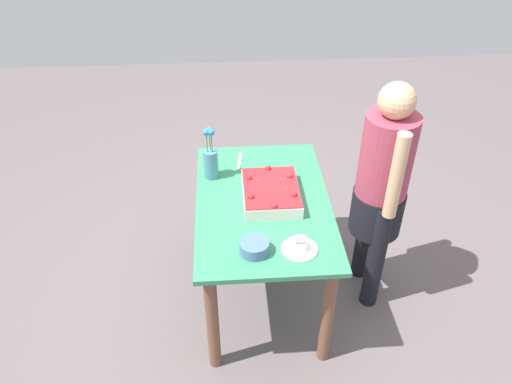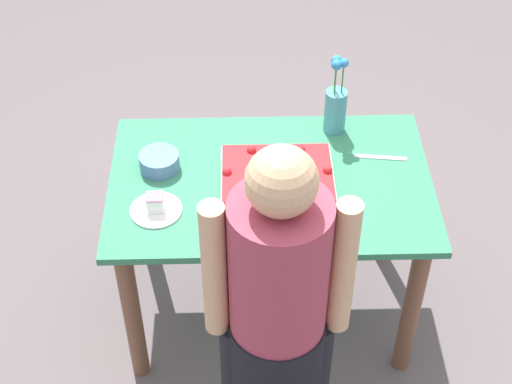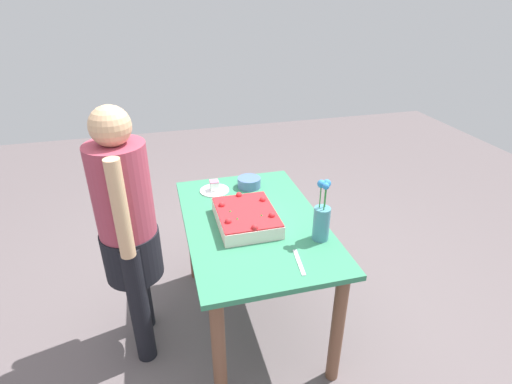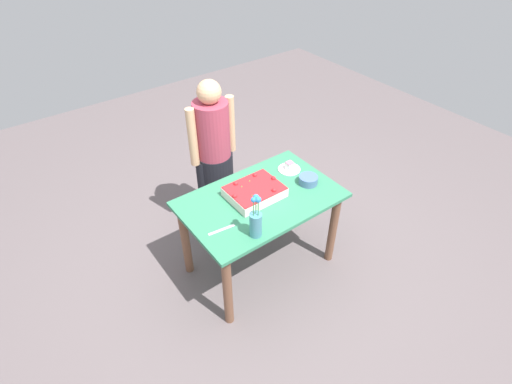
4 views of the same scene
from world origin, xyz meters
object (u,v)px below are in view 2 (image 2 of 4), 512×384
Objects in this scene: serving_plate_with_slice at (156,207)px; person_standing at (278,310)px; fruit_bowl at (159,162)px; flower_vase at (336,105)px; sheet_cake at (277,180)px; cake_knife at (381,157)px.

person_standing reaches higher than serving_plate_with_slice.
flower_vase is at bearing 17.57° from fruit_bowl.
fruit_bowl is at bearing 90.15° from serving_plate_with_slice.
cake_knife is at bearing 21.83° from sheet_cake.
person_standing is at bearing -92.56° from sheet_cake.
cake_knife is 0.59× the size of flower_vase.
flower_vase reaches higher than serving_plate_with_slice.
sheet_cake is 0.43m from flower_vase.
sheet_cake is at bearing -15.95° from fruit_bowl.
sheet_cake is 0.46m from serving_plate_with_slice.
serving_plate_with_slice is 0.90m from cake_knife.
serving_plate_with_slice is at bearing 37.94° from person_standing.
serving_plate_with_slice reaches higher than cake_knife.
serving_plate_with_slice is (-0.45, -0.11, -0.02)m from sheet_cake.
person_standing is at bearing -105.58° from flower_vase.
fruit_bowl is 0.88m from person_standing.
flower_vase is at bearing 140.07° from cake_knife.
sheet_cake reaches higher than fruit_bowl.
cake_knife is (0.42, 0.17, -0.04)m from sheet_cake.
sheet_cake is 0.45m from cake_knife.
flower_vase is at bearing 54.54° from sheet_cake.
person_standing is (0.42, -0.53, 0.07)m from serving_plate_with_slice.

